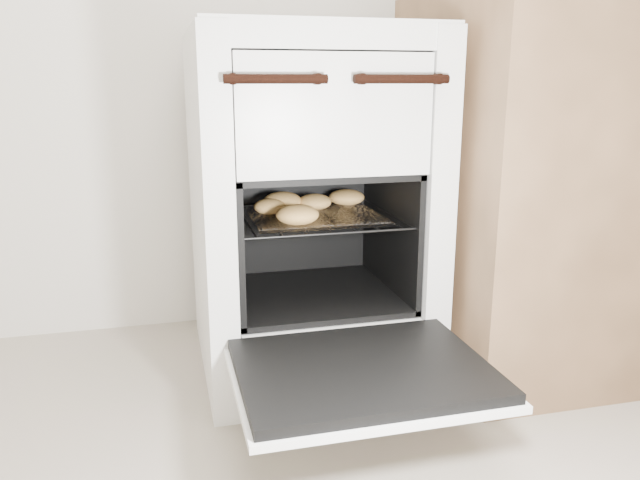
# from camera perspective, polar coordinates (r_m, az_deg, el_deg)

# --- Properties ---
(stove) EXTENTS (0.56, 0.63, 0.86)m
(stove) POSITION_cam_1_polar(r_m,az_deg,el_deg) (1.62, -1.21, 2.77)
(stove) COLOR silver
(stove) RESTS_ON ground
(oven_door) EXTENTS (0.51, 0.39, 0.04)m
(oven_door) POSITION_cam_1_polar(r_m,az_deg,el_deg) (1.26, 3.92, -12.03)
(oven_door) COLOR black
(oven_door) RESTS_ON stove
(oven_rack) EXTENTS (0.41, 0.39, 0.01)m
(oven_rack) POSITION_cam_1_polar(r_m,az_deg,el_deg) (1.56, -0.69, 2.16)
(oven_rack) COLOR black
(oven_rack) RESTS_ON stove
(foil_sheet) EXTENTS (0.32, 0.28, 0.01)m
(foil_sheet) POSITION_cam_1_polar(r_m,az_deg,el_deg) (1.54, -0.52, 2.22)
(foil_sheet) COLOR white
(foil_sheet) RESTS_ON oven_rack
(baked_rolls) EXTENTS (0.33, 0.33, 0.05)m
(baked_rolls) POSITION_cam_1_polar(r_m,az_deg,el_deg) (1.56, -1.52, 3.30)
(baked_rolls) COLOR #DEB359
(baked_rolls) RESTS_ON foil_sheet
(counter) EXTENTS (0.97, 0.65, 0.97)m
(counter) POSITION_cam_1_polar(r_m,az_deg,el_deg) (1.87, 24.13, 5.01)
(counter) COLOR brown
(counter) RESTS_ON ground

